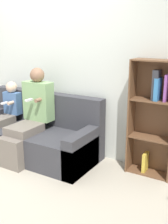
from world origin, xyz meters
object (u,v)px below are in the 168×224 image
child_seated (0,118)px  bookshelf (154,115)px  couch (35,135)px  adult_seated (30,114)px

child_seated → bookshelf: 2.25m
couch → child_seated: 0.59m
child_seated → adult_seated: bearing=6.3°
bookshelf → adult_seated: bearing=-165.5°
couch → child_seated: (-0.52, -0.17, 0.23)m
child_seated → bookshelf: bearing=12.4°
couch → bookshelf: size_ratio=1.34×
couch → adult_seated: size_ratio=1.53×
couch → adult_seated: (0.04, -0.10, 0.36)m
adult_seated → child_seated: (-0.56, -0.06, -0.14)m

